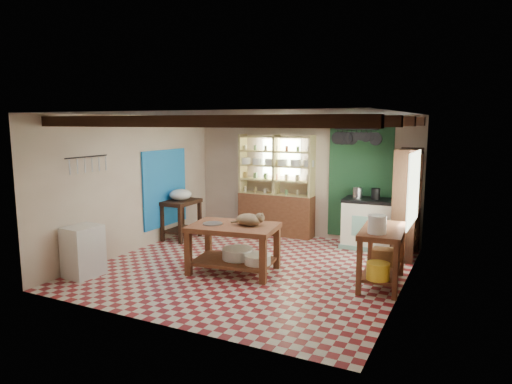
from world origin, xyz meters
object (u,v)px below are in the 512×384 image
at_px(prep_table, 181,220).
at_px(white_cabinet, 83,251).
at_px(stove, 369,223).
at_px(cat, 249,220).
at_px(work_table, 234,249).
at_px(right_counter, 382,257).

relative_size(prep_table, white_cabinet, 1.01).
distance_m(stove, cat, 2.83).
relative_size(work_table, cat, 3.28).
distance_m(prep_table, cat, 2.70).
bearing_deg(prep_table, right_counter, -12.12).
distance_m(white_cabinet, cat, 2.72).
height_order(prep_table, cat, cat).
bearing_deg(prep_table, stove, 16.06).
bearing_deg(cat, prep_table, 131.89).
xyz_separation_m(prep_table, right_counter, (4.38, -0.94, 0.02)).
height_order(stove, right_counter, stove).
relative_size(prep_table, right_counter, 0.68).
height_order(work_table, right_counter, right_counter).
distance_m(work_table, prep_table, 2.50).
bearing_deg(cat, work_table, -178.69).
bearing_deg(prep_table, cat, -30.02).
bearing_deg(right_counter, work_table, -172.82).
bearing_deg(cat, right_counter, -7.54).
distance_m(stove, right_counter, 2.12).
xyz_separation_m(white_cabinet, right_counter, (4.40, 1.72, 0.03)).
relative_size(right_counter, cat, 2.87).
xyz_separation_m(stove, cat, (-1.44, -2.41, 0.40)).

